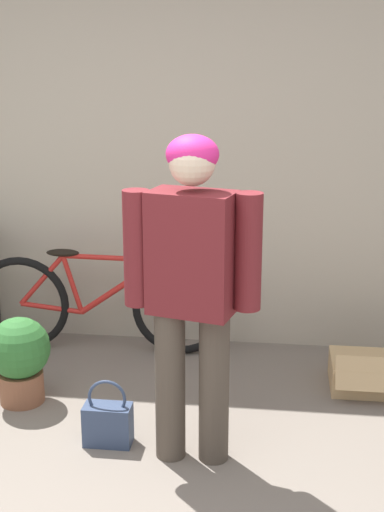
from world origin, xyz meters
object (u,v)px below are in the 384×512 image
handbag (108,422)px  potted_plant (20,356)px  cardboard_box (376,373)px  person (192,278)px  bicycle (100,303)px

handbag → potted_plant: 0.74m
potted_plant → cardboard_box: bearing=11.8°
person → bicycle: size_ratio=0.93×
person → potted_plant: bearing=170.5°
handbag → cardboard_box: bearing=29.5°
person → cardboard_box: 1.59m
potted_plant → handbag: bearing=-32.9°
cardboard_box → person: bearing=-138.6°
bicycle → cardboard_box: size_ratio=3.18×
person → cardboard_box: person is taller
bicycle → cardboard_box: 1.83m
bicycle → person: bearing=-60.3°
handbag → potted_plant: size_ratio=0.70×
handbag → cardboard_box: 1.68m
bicycle → cardboard_box: (1.78, -0.33, -0.26)m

